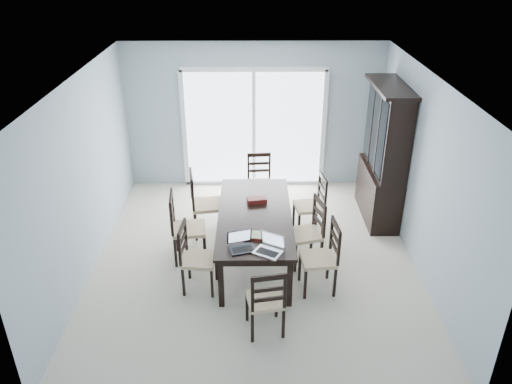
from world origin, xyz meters
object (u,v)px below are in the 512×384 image
(dining_table, at_px, (255,219))
(hot_tub, at_px, (221,140))
(chair_right_far, at_px, (315,198))
(chair_left_mid, at_px, (181,220))
(chair_end_far, at_px, (259,175))
(chair_right_mid, at_px, (311,225))
(china_hutch, at_px, (384,156))
(chair_left_far, at_px, (200,197))
(laptop_dark, at_px, (242,246))
(chair_right_near, at_px, (326,250))
(chair_end_near, at_px, (267,296))
(laptop_silver, at_px, (268,249))
(cell_phone, at_px, (250,252))
(game_box, at_px, (257,200))
(chair_left_near, at_px, (192,251))

(dining_table, bearing_deg, hot_tub, 100.72)
(dining_table, bearing_deg, chair_right_far, 39.73)
(chair_left_mid, relative_size, chair_end_far, 1.12)
(chair_right_mid, height_order, hot_tub, chair_right_mid)
(chair_left_mid, bearing_deg, china_hutch, 106.04)
(hot_tub, bearing_deg, china_hutch, -39.32)
(china_hutch, xyz_separation_m, chair_left_far, (-2.84, -0.52, -0.44))
(laptop_dark, distance_m, hot_tub, 4.35)
(china_hutch, xyz_separation_m, chair_right_near, (-1.13, -1.90, -0.48))
(chair_left_mid, height_order, chair_end_near, chair_left_mid)
(chair_right_far, height_order, laptop_dark, chair_right_far)
(dining_table, relative_size, chair_right_mid, 1.97)
(chair_end_near, distance_m, hot_tub, 5.01)
(dining_table, bearing_deg, laptop_dark, -100.12)
(dining_table, distance_m, laptop_silver, 0.97)
(china_hutch, bearing_deg, chair_right_far, -156.31)
(cell_phone, bearing_deg, chair_right_mid, 60.94)
(chair_left_mid, bearing_deg, chair_right_near, 64.49)
(laptop_dark, relative_size, laptop_silver, 0.92)
(chair_end_near, bearing_deg, cell_phone, 98.23)
(chair_left_far, distance_m, chair_end_far, 1.29)
(dining_table, xyz_separation_m, chair_left_mid, (-1.02, 0.04, -0.05))
(chair_right_far, bearing_deg, china_hutch, -74.49)
(dining_table, relative_size, game_box, 8.05)
(china_hutch, bearing_deg, laptop_silver, -130.42)
(china_hutch, bearing_deg, cell_phone, -133.70)
(chair_right_near, bearing_deg, chair_left_mid, 64.47)
(chair_left_far, bearing_deg, game_box, 55.51)
(chair_left_near, bearing_deg, chair_right_far, 133.81)
(chair_right_near, relative_size, laptop_dark, 3.13)
(dining_table, bearing_deg, chair_right_mid, -2.60)
(chair_left_far, relative_size, chair_right_near, 1.06)
(chair_right_mid, relative_size, laptop_silver, 2.87)
(china_hutch, bearing_deg, laptop_dark, -135.74)
(chair_right_near, bearing_deg, chair_right_far, -6.68)
(chair_right_far, bearing_deg, hot_tub, 22.31)
(chair_end_far, relative_size, game_box, 3.88)
(cell_phone, bearing_deg, chair_left_near, 171.11)
(chair_end_far, bearing_deg, chair_end_near, 86.03)
(china_hutch, distance_m, cell_phone, 3.04)
(china_hutch, distance_m, laptop_dark, 3.06)
(dining_table, xyz_separation_m, laptop_silver, (0.15, -0.95, 0.13))
(chair_end_far, relative_size, cell_phone, 9.04)
(dining_table, xyz_separation_m, cell_phone, (-0.07, -0.94, 0.08))
(china_hutch, bearing_deg, chair_end_near, -124.55)
(china_hutch, bearing_deg, chair_end_far, 168.34)
(chair_end_near, height_order, game_box, chair_end_near)
(cell_phone, height_order, game_box, game_box)
(chair_left_mid, relative_size, hot_tub, 0.58)
(chair_right_near, distance_m, chair_end_near, 1.16)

